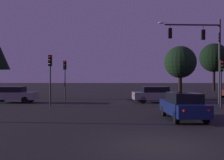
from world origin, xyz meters
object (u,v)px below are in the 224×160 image
Objects in this scene: traffic_light_corner_left at (50,70)px; tree_center_horizon at (214,58)px; traffic_light_median at (221,74)px; car_nearside_lane at (183,106)px; traffic_light_corner_right at (65,72)px; car_crossing_right at (13,94)px; traffic_signal_mast_arm at (203,46)px; tree_right_cluster at (180,62)px; car_crossing_left at (156,94)px.

traffic_light_corner_left is 34.36m from tree_center_horizon.
traffic_light_median is 0.85× the size of car_nearside_lane.
tree_center_horizon is at bearing 67.04° from car_nearside_lane.
traffic_light_corner_left reaches higher than traffic_light_corner_right.
traffic_light_median is 7.75m from car_nearside_lane.
traffic_light_corner_left is at bearing -91.49° from traffic_light_corner_right.
car_nearside_lane is 16.75m from car_crossing_right.
tree_center_horizon is at bearing 67.70° from traffic_signal_mast_arm.
tree_right_cluster is at bearing -121.77° from tree_center_horizon.
traffic_light_median reaches higher than car_nearside_lane.
car_crossing_left is (0.02, 10.09, 0.00)m from car_nearside_lane.
car_nearside_lane is (9.20, -6.60, -2.20)m from traffic_light_corner_left.
tree_right_cluster is (-0.74, 10.25, 1.50)m from traffic_light_median.
traffic_light_corner_left is 10.10m from car_crossing_left.
car_crossing_right is at bearing -178.88° from car_crossing_left.
traffic_light_median is (13.72, -0.60, -0.32)m from traffic_light_corner_left.
tree_center_horizon is (9.62, 23.46, 0.72)m from traffic_signal_mast_arm.
traffic_light_corner_left is 11.54m from car_nearside_lane.
car_crossing_left is (9.22, 3.49, -2.20)m from traffic_light_corner_left.
traffic_light_median is 6.36m from car_crossing_left.
tree_right_cluster is (-0.22, 7.57, -0.98)m from traffic_signal_mast_arm.
tree_right_cluster reaches higher than car_crossing_left.
traffic_light_corner_left is at bearing -36.45° from car_crossing_right.
tree_center_horizon is at bearing 70.81° from traffic_light_median.
traffic_signal_mast_arm reaches higher than tree_right_cluster.
car_nearside_lane is 0.72× the size of tree_right_cluster.
car_crossing_left is at bearing 20.73° from traffic_light_corner_left.
car_crossing_right is 0.74× the size of tree_right_cluster.
traffic_light_corner_left is at bearing 144.33° from car_nearside_lane.
car_nearside_lane is at bearing -112.96° from tree_center_horizon.
traffic_light_median is at bearing -11.95° from car_crossing_right.
traffic_light_corner_right is 1.09× the size of traffic_light_median.
car_crossing_right is (-13.59, -0.27, -0.00)m from car_crossing_left.
traffic_light_corner_left is 0.96× the size of car_nearside_lane.
traffic_light_corner_right is 13.54m from tree_right_cluster.
car_nearside_lane is 0.94× the size of car_crossing_left.
traffic_light_corner_right is 30.39m from tree_center_horizon.
traffic_signal_mast_arm is at bearing -14.75° from traffic_light_corner_right.
car_crossing_right is (-18.08, 3.83, -1.89)m from traffic_light_median.
traffic_light_corner_left is 0.91× the size of car_crossing_left.
tree_right_cluster reaches higher than car_crossing_right.
traffic_light_corner_right is (-13.05, 3.44, -2.25)m from traffic_signal_mast_arm.
traffic_light_median is 18.58m from car_crossing_right.
traffic_light_corner_right reaches higher than traffic_light_median.
tree_center_horizon is (13.59, 22.04, 5.09)m from car_crossing_left.
traffic_signal_mast_arm reaches higher than traffic_light_median.
traffic_light_corner_right is 14.89m from traffic_light_median.
tree_center_horizon is 1.39× the size of tree_right_cluster.
tree_center_horizon is at bearing 41.45° from traffic_light_corner_right.
traffic_light_corner_left is 1.03× the size of traffic_light_corner_right.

